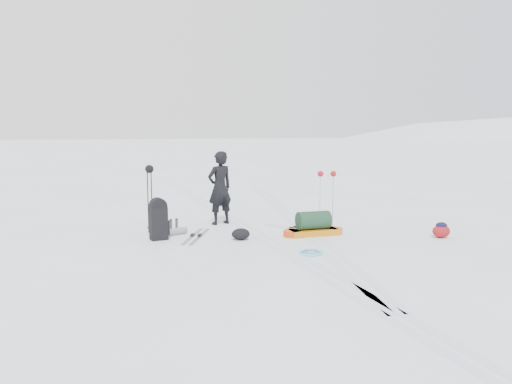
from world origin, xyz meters
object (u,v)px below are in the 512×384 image
(skier, at_px, (220,188))
(expedition_rucksack, at_px, (161,220))
(pulk_sled, at_px, (313,226))
(ski_poles_black, at_px, (149,177))

(skier, xyz_separation_m, expedition_rucksack, (-1.53, -1.30, -0.48))
(skier, distance_m, expedition_rucksack, 2.06)
(pulk_sled, bearing_deg, skier, 131.88)
(skier, bearing_deg, expedition_rucksack, 19.42)
(pulk_sled, distance_m, expedition_rucksack, 3.29)
(expedition_rucksack, distance_m, ski_poles_black, 1.12)
(pulk_sled, relative_size, expedition_rucksack, 1.57)
(pulk_sled, xyz_separation_m, ski_poles_black, (-3.42, 1.21, 1.05))
(expedition_rucksack, bearing_deg, skier, 29.74)
(expedition_rucksack, bearing_deg, ski_poles_black, 92.67)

